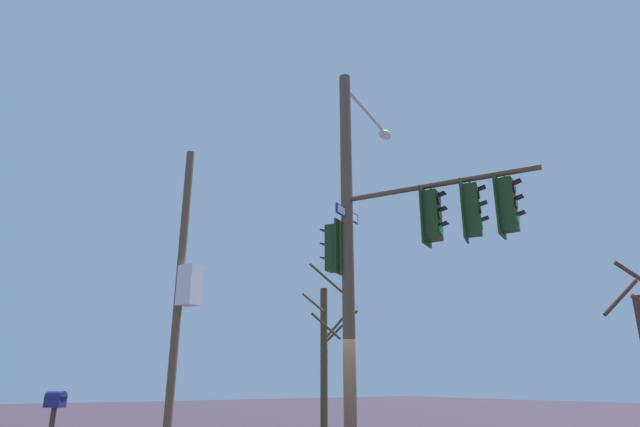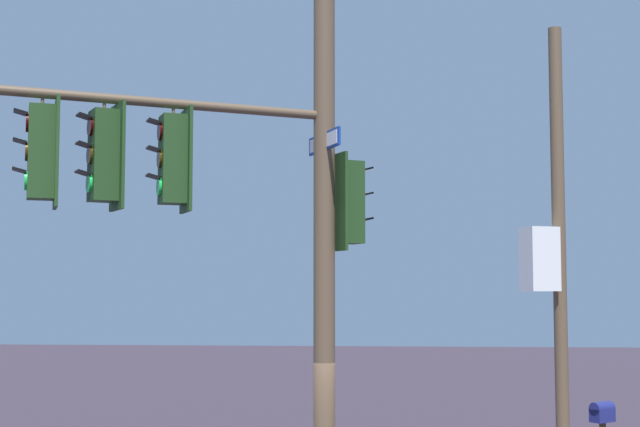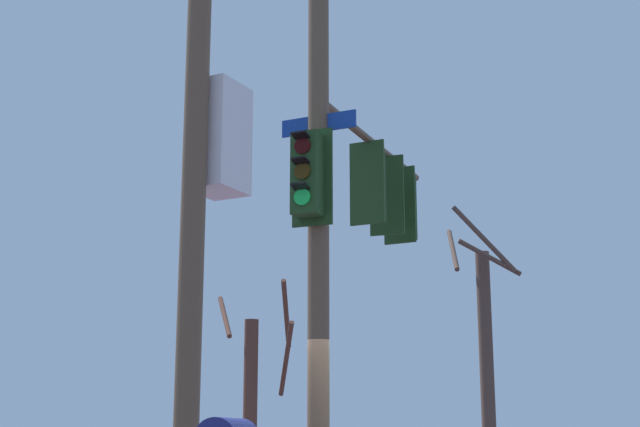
% 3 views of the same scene
% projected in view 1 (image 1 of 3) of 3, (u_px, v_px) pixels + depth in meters
% --- Properties ---
extents(main_signal_pole_assembly, '(5.50, 3.42, 9.14)m').
position_uv_depth(main_signal_pole_assembly, '(386.00, 227.00, 11.82)').
color(main_signal_pole_assembly, brown).
rests_on(main_signal_pole_assembly, ground).
extents(secondary_pole_assembly, '(0.74, 0.57, 7.63)m').
position_uv_depth(secondary_pole_assembly, '(183.00, 288.00, 13.02)').
color(secondary_pole_assembly, brown).
rests_on(secondary_pole_assembly, ground).
extents(mailbox, '(0.50, 0.46, 1.41)m').
position_uv_depth(mailbox, '(55.00, 405.00, 11.86)').
color(mailbox, '#4C3823').
rests_on(mailbox, ground).
extents(bare_tree_across_street, '(2.02, 2.03, 5.97)m').
position_uv_depth(bare_tree_across_street, '(325.00, 348.00, 19.58)').
color(bare_tree_across_street, '#454025').
rests_on(bare_tree_across_street, ground).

